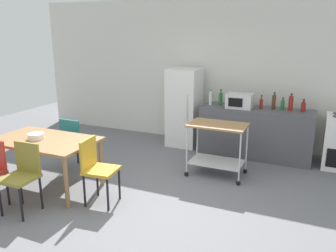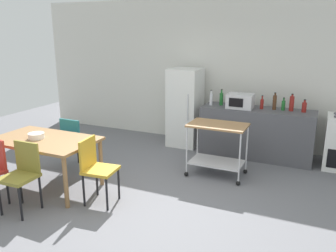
{
  "view_description": "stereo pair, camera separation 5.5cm",
  "coord_description": "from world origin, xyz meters",
  "px_view_note": "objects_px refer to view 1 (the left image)",
  "views": [
    {
      "loc": [
        1.89,
        -3.59,
        2.24
      ],
      "look_at": [
        -0.24,
        1.2,
        0.8
      ],
      "focal_mm": 36.72,
      "sensor_mm": 36.0,
      "label": 1
    },
    {
      "loc": [
        1.94,
        -3.56,
        2.24
      ],
      "look_at": [
        -0.24,
        1.2,
        0.8
      ],
      "focal_mm": 36.72,
      "sensor_mm": 36.0,
      "label": 2
    }
  ],
  "objects_px": {
    "dining_table": "(45,144)",
    "bottle_vinegar": "(283,105)",
    "kitchen_cart": "(217,141)",
    "bottle_soda": "(291,103)",
    "refrigerator": "(184,107)",
    "fruit_bowl": "(36,136)",
    "bottle_wine": "(274,102)",
    "microwave": "(240,101)",
    "bottle_olive_oil": "(210,99)",
    "chair_teal": "(75,140)",
    "chair_olive": "(22,173)",
    "bottle_soy_sauce": "(221,99)",
    "chair_mustard": "(97,166)",
    "bottle_hot_sauce": "(261,103)",
    "bottle_sparkling_water": "(303,107)"
  },
  "relations": [
    {
      "from": "dining_table",
      "to": "chair_mustard",
      "type": "xyz_separation_m",
      "value": [
        0.96,
        -0.09,
        -0.15
      ]
    },
    {
      "from": "dining_table",
      "to": "bottle_olive_oil",
      "type": "relative_size",
      "value": 5.18
    },
    {
      "from": "chair_teal",
      "to": "bottle_olive_oil",
      "type": "relative_size",
      "value": 3.07
    },
    {
      "from": "bottle_hot_sauce",
      "to": "refrigerator",
      "type": "bearing_deg",
      "value": 177.6
    },
    {
      "from": "bottle_soy_sauce",
      "to": "fruit_bowl",
      "type": "bearing_deg",
      "value": -126.25
    },
    {
      "from": "dining_table",
      "to": "bottle_vinegar",
      "type": "relative_size",
      "value": 6.61
    },
    {
      "from": "refrigerator",
      "to": "fruit_bowl",
      "type": "xyz_separation_m",
      "value": [
        -1.22,
        -2.74,
        0.02
      ]
    },
    {
      "from": "refrigerator",
      "to": "bottle_soy_sauce",
      "type": "height_order",
      "value": "refrigerator"
    },
    {
      "from": "chair_mustard",
      "to": "refrigerator",
      "type": "height_order",
      "value": "refrigerator"
    },
    {
      "from": "chair_olive",
      "to": "chair_mustard",
      "type": "xyz_separation_m",
      "value": [
        0.73,
        0.57,
        0.0
      ]
    },
    {
      "from": "bottle_soy_sauce",
      "to": "bottle_hot_sauce",
      "type": "bearing_deg",
      "value": -0.67
    },
    {
      "from": "kitchen_cart",
      "to": "bottle_soda",
      "type": "distance_m",
      "value": 1.62
    },
    {
      "from": "bottle_vinegar",
      "to": "bottle_sparkling_water",
      "type": "bearing_deg",
      "value": -1.64
    },
    {
      "from": "chair_mustard",
      "to": "kitchen_cart",
      "type": "height_order",
      "value": "chair_mustard"
    },
    {
      "from": "refrigerator",
      "to": "bottle_soda",
      "type": "relative_size",
      "value": 5.1
    },
    {
      "from": "microwave",
      "to": "bottle_sparkling_water",
      "type": "bearing_deg",
      "value": 6.96
    },
    {
      "from": "chair_mustard",
      "to": "fruit_bowl",
      "type": "height_order",
      "value": "chair_mustard"
    },
    {
      "from": "bottle_sparkling_water",
      "to": "bottle_soda",
      "type": "bearing_deg",
      "value": 177.56
    },
    {
      "from": "dining_table",
      "to": "kitchen_cart",
      "type": "bearing_deg",
      "value": 34.18
    },
    {
      "from": "dining_table",
      "to": "chair_olive",
      "type": "distance_m",
      "value": 0.71
    },
    {
      "from": "bottle_olive_oil",
      "to": "fruit_bowl",
      "type": "relative_size",
      "value": 1.28
    },
    {
      "from": "dining_table",
      "to": "chair_olive",
      "type": "bearing_deg",
      "value": -70.82
    },
    {
      "from": "bottle_wine",
      "to": "bottle_vinegar",
      "type": "height_order",
      "value": "bottle_wine"
    },
    {
      "from": "bottle_olive_oil",
      "to": "kitchen_cart",
      "type": "bearing_deg",
      "value": -66.96
    },
    {
      "from": "kitchen_cart",
      "to": "bottle_sparkling_water",
      "type": "distance_m",
      "value": 1.73
    },
    {
      "from": "chair_olive",
      "to": "bottle_wine",
      "type": "bearing_deg",
      "value": 50.1
    },
    {
      "from": "kitchen_cart",
      "to": "bottle_soda",
      "type": "height_order",
      "value": "bottle_soda"
    },
    {
      "from": "bottle_vinegar",
      "to": "bottle_soda",
      "type": "distance_m",
      "value": 0.14
    },
    {
      "from": "chair_mustard",
      "to": "fruit_bowl",
      "type": "xyz_separation_m",
      "value": [
        -1.07,
        0.05,
        0.27
      ]
    },
    {
      "from": "refrigerator",
      "to": "microwave",
      "type": "height_order",
      "value": "refrigerator"
    },
    {
      "from": "chair_olive",
      "to": "bottle_soy_sauce",
      "type": "relative_size",
      "value": 2.94
    },
    {
      "from": "chair_mustard",
      "to": "bottle_wine",
      "type": "distance_m",
      "value": 3.37
    },
    {
      "from": "bottle_soy_sauce",
      "to": "microwave",
      "type": "relative_size",
      "value": 0.66
    },
    {
      "from": "chair_mustard",
      "to": "bottle_sparkling_water",
      "type": "height_order",
      "value": "bottle_sparkling_water"
    },
    {
      "from": "dining_table",
      "to": "fruit_bowl",
      "type": "xyz_separation_m",
      "value": [
        -0.11,
        -0.04,
        0.12
      ]
    },
    {
      "from": "chair_teal",
      "to": "chair_mustard",
      "type": "distance_m",
      "value": 1.28
    },
    {
      "from": "bottle_hot_sauce",
      "to": "bottle_sparkling_water",
      "type": "distance_m",
      "value": 0.71
    },
    {
      "from": "chair_olive",
      "to": "bottle_olive_oil",
      "type": "distance_m",
      "value": 3.57
    },
    {
      "from": "bottle_hot_sauce",
      "to": "bottle_sparkling_water",
      "type": "height_order",
      "value": "bottle_hot_sauce"
    },
    {
      "from": "microwave",
      "to": "bottle_vinegar",
      "type": "distance_m",
      "value": 0.75
    },
    {
      "from": "chair_mustard",
      "to": "bottle_hot_sauce",
      "type": "bearing_deg",
      "value": -37.3
    },
    {
      "from": "bottle_wine",
      "to": "microwave",
      "type": "bearing_deg",
      "value": -167.68
    },
    {
      "from": "chair_teal",
      "to": "kitchen_cart",
      "type": "bearing_deg",
      "value": -160.32
    },
    {
      "from": "bottle_soda",
      "to": "fruit_bowl",
      "type": "bearing_deg",
      "value": -139.86
    },
    {
      "from": "chair_teal",
      "to": "chair_olive",
      "type": "xyz_separation_m",
      "value": [
        0.27,
        -1.37,
        0.0
      ]
    },
    {
      "from": "refrigerator",
      "to": "bottle_soy_sauce",
      "type": "bearing_deg",
      "value": -4.13
    },
    {
      "from": "kitchen_cart",
      "to": "bottle_soy_sauce",
      "type": "distance_m",
      "value": 1.31
    },
    {
      "from": "bottle_olive_oil",
      "to": "chair_teal",
      "type": "bearing_deg",
      "value": -133.05
    },
    {
      "from": "bottle_soy_sauce",
      "to": "chair_mustard",
      "type": "bearing_deg",
      "value": -108.27
    },
    {
      "from": "chair_olive",
      "to": "bottle_wine",
      "type": "distance_m",
      "value": 4.25
    }
  ]
}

